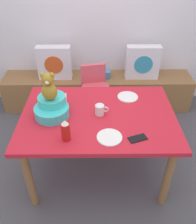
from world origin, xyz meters
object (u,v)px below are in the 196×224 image
Objects in this scene: pillow_floral_right at (143,62)px; ketchup_bottle at (66,131)px; pillow_floral_left at (55,63)px; coffee_mug at (100,110)px; dining_table at (98,123)px; teddy_bear at (49,87)px; cell_phone at (138,138)px; infant_seat_teal at (52,108)px; book_stack at (103,74)px; highchair at (95,89)px; dinner_plate_far at (109,137)px; dinner_plate_near at (128,97)px.

ketchup_bottle reaches higher than pillow_floral_right.
pillow_floral_left is 3.67× the size of coffee_mug.
dining_table is (0.56, -1.21, -0.04)m from pillow_floral_left.
teddy_bear is 1.74× the size of cell_phone.
infant_seat_teal is (-0.40, 0.00, 0.17)m from dining_table.
highchair is at bearing -103.27° from book_stack.
book_stack is 1.08× the size of ketchup_bottle.
teddy_bear is at bearing 147.49° from dinner_plate_far.
teddy_bear is (-0.40, 0.00, 0.37)m from dining_table.
ketchup_bottle is at bearing -101.23° from highchair.
dining_table is at bearing -0.30° from teddy_bear.
highchair is 0.65m from dinner_plate_near.
book_stack is 1.61m from ketchup_bottle.
pillow_floral_right is 1.35m from coffee_mug.
dinner_plate_near is at bearing -19.27° from cell_phone.
coffee_mug is 0.83× the size of cell_phone.
highchair is at bearing 64.64° from infant_seat_teal.
highchair is 3.16× the size of teddy_bear.
dining_table is (-0.60, -1.21, -0.04)m from pillow_floral_right.
pillow_floral_right is 3.67× the size of coffee_mug.
book_stack is 1.58m from cell_phone.
dining_table is 0.15m from coffee_mug.
ketchup_bottle is (-0.22, -1.11, 0.31)m from highchair.
cell_phone is at bearing -24.59° from infant_seat_teal.
dinner_plate_near is 1.00× the size of dinner_plate_far.
coffee_mug reaches higher than cell_phone.
pillow_floral_left is 1.26m from teddy_bear.
ketchup_bottle is (-0.25, -0.32, 0.18)m from dining_table.
pillow_floral_left is 2.20× the size of book_stack.
highchair is 0.92m from infant_seat_teal.
teddy_bear is at bearing -158.92° from dinner_plate_near.
pillow_floral_left is 0.32× the size of dining_table.
dining_table is 6.82× the size of dinner_plate_near.
pillow_floral_left is 1.33m from dining_table.
coffee_mug is (0.58, -1.21, 0.11)m from pillow_floral_left.
highchair is at bearing -37.85° from pillow_floral_left.
dinner_plate_near is at bearing 47.48° from ketchup_bottle.
infant_seat_teal reaches higher than coffee_mug.
cell_phone is (0.87, -1.53, 0.06)m from pillow_floral_left.
pillow_floral_left is at bearing 180.00° from pillow_floral_right.
pillow_floral_left is at bearing 113.15° from dinner_plate_far.
dinner_plate_near is (0.86, -0.94, 0.07)m from pillow_floral_left.
coffee_mug reaches higher than dinner_plate_far.
cell_phone is at bearing -100.83° from pillow_floral_right.
dinner_plate_near is (0.69, 0.27, -0.07)m from infant_seat_teal.
dinner_plate_far is (-0.51, -1.52, 0.07)m from pillow_floral_right.
cell_phone is (-0.29, -1.53, 0.06)m from pillow_floral_right.
cell_phone is at bearing -3.09° from dinner_plate_far.
ketchup_bottle is 0.92× the size of dinner_plate_far.
teddy_bear reaches higher than infant_seat_teal.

